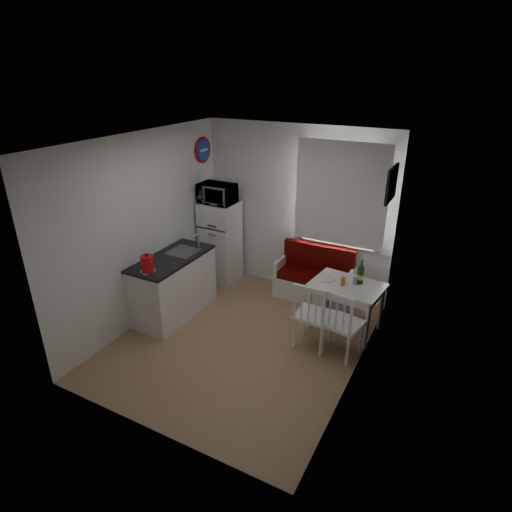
{
  "coord_description": "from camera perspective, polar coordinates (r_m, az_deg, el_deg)",
  "views": [
    {
      "loc": [
        2.38,
        -4.1,
        3.34
      ],
      "look_at": [
        -0.04,
        0.5,
        1.02
      ],
      "focal_mm": 30.0,
      "sensor_mm": 36.0,
      "label": 1
    }
  ],
  "objects": [
    {
      "name": "bench",
      "position": [
        6.68,
        7.76,
        -3.48
      ],
      "size": [
        1.19,
        0.46,
        0.85
      ],
      "color": "white",
      "rests_on": "floor"
    },
    {
      "name": "window",
      "position": [
        6.3,
        11.34,
        7.74
      ],
      "size": [
        1.22,
        0.06,
        1.47
      ],
      "primitive_type": "cube",
      "color": "white",
      "rests_on": "wall_back"
    },
    {
      "name": "wall_right",
      "position": [
        4.67,
        14.06,
        -2.71
      ],
      "size": [
        0.02,
        3.5,
        2.6
      ],
      "primitive_type": "cube",
      "color": "white",
      "rests_on": "floor"
    },
    {
      "name": "curtain",
      "position": [
        6.22,
        11.18,
        8.03
      ],
      "size": [
        1.35,
        0.02,
        1.5
      ],
      "primitive_type": "cube",
      "color": "white",
      "rests_on": "wall_back"
    },
    {
      "name": "wall_front",
      "position": [
        3.92,
        -15.09,
        -8.3
      ],
      "size": [
        3.0,
        0.02,
        2.6
      ],
      "primitive_type": "cube",
      "color": "white",
      "rests_on": "floor"
    },
    {
      "name": "plate",
      "position": [
        5.89,
        9.39,
        -2.95
      ],
      "size": [
        0.24,
        0.24,
        0.02
      ],
      "primitive_type": "cylinder",
      "color": "white",
      "rests_on": "dining_table"
    },
    {
      "name": "chair_right",
      "position": [
        5.27,
        11.32,
        -8.14
      ],
      "size": [
        0.52,
        0.5,
        0.5
      ],
      "rotation": [
        0.0,
        0.0,
        -0.21
      ],
      "color": "white",
      "rests_on": "floor"
    },
    {
      "name": "drinking_glass_orange",
      "position": [
        5.75,
        11.54,
        -3.34
      ],
      "size": [
        0.06,
        0.06,
        0.11
      ],
      "primitive_type": "cylinder",
      "color": "orange",
      "rests_on": "dining_table"
    },
    {
      "name": "wall_left",
      "position": [
        6.01,
        -14.7,
        3.34
      ],
      "size": [
        0.02,
        3.5,
        2.6
      ],
      "primitive_type": "cube",
      "color": "white",
      "rests_on": "floor"
    },
    {
      "name": "wine_bottle",
      "position": [
        5.79,
        13.81,
        -2.05
      ],
      "size": [
        0.09,
        0.09,
        0.35
      ],
      "primitive_type": null,
      "color": "#15441F",
      "rests_on": "dining_table"
    },
    {
      "name": "wall_sign",
      "position": [
        6.86,
        -7.06,
        13.86
      ],
      "size": [
        0.03,
        0.4,
        0.4
      ],
      "primitive_type": "cylinder",
      "rotation": [
        0.0,
        1.57,
        0.0
      ],
      "color": "#1B37A5",
      "rests_on": "wall_left"
    },
    {
      "name": "kitchen_counter",
      "position": [
        6.27,
        -10.9,
        -3.86
      ],
      "size": [
        0.62,
        1.32,
        1.16
      ],
      "color": "white",
      "rests_on": "floor"
    },
    {
      "name": "picture_frame",
      "position": [
        5.44,
        17.61,
        9.16
      ],
      "size": [
        0.04,
        0.52,
        0.42
      ],
      "primitive_type": "cube",
      "color": "black",
      "rests_on": "wall_right"
    },
    {
      "name": "chair_left",
      "position": [
        5.37,
        7.38,
        -7.15
      ],
      "size": [
        0.45,
        0.43,
        0.51
      ],
      "rotation": [
        0.0,
        0.0,
        -0.01
      ],
      "color": "white",
      "rests_on": "floor"
    },
    {
      "name": "fridge",
      "position": [
        7.07,
        -4.75,
        1.86
      ],
      "size": [
        0.55,
        0.55,
        1.36
      ],
      "primitive_type": "cube",
      "color": "white",
      "rests_on": "floor"
    },
    {
      "name": "floor",
      "position": [
        5.8,
        -1.96,
        -11.15
      ],
      "size": [
        3.0,
        3.5,
        0.02
      ],
      "primitive_type": "cube",
      "color": "tan",
      "rests_on": "ground"
    },
    {
      "name": "wall_back",
      "position": [
        6.64,
        5.4,
        6.02
      ],
      "size": [
        3.0,
        0.02,
        2.6
      ],
      "primitive_type": "cube",
      "color": "white",
      "rests_on": "floor"
    },
    {
      "name": "kettle",
      "position": [
        5.63,
        -14.29,
        -1.01
      ],
      "size": [
        0.2,
        0.2,
        0.26
      ],
      "primitive_type": "cylinder",
      "color": "red",
      "rests_on": "kitchen_counter"
    },
    {
      "name": "drinking_glass_blue",
      "position": [
        5.81,
        13.05,
        -3.19
      ],
      "size": [
        0.06,
        0.06,
        0.11
      ],
      "primitive_type": "cylinder",
      "color": "#84A7E0",
      "rests_on": "dining_table"
    },
    {
      "name": "ceiling",
      "position": [
        4.8,
        -2.4,
        15.11
      ],
      "size": [
        3.0,
        3.5,
        0.02
      ],
      "primitive_type": "cube",
      "color": "white",
      "rests_on": "wall_back"
    },
    {
      "name": "microwave",
      "position": [
        6.76,
        -5.22,
        8.29
      ],
      "size": [
        0.56,
        0.38,
        0.31
      ],
      "primitive_type": "imported",
      "color": "white",
      "rests_on": "fridge"
    },
    {
      "name": "dining_table",
      "position": [
        5.84,
        12.05,
        -4.38
      ],
      "size": [
        0.99,
        0.74,
        0.69
      ],
      "rotation": [
        0.0,
        0.0,
        -0.11
      ],
      "color": "white",
      "rests_on": "floor"
    }
  ]
}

